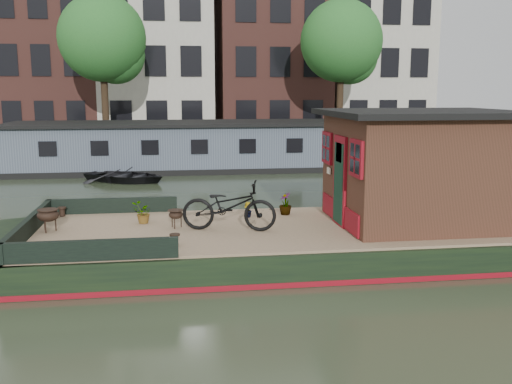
{
  "coord_description": "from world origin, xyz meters",
  "views": [
    {
      "loc": [
        -3.03,
        -11.51,
        3.48
      ],
      "look_at": [
        -1.3,
        0.5,
        1.32
      ],
      "focal_mm": 40.0,
      "sensor_mm": 36.0,
      "label": 1
    }
  ],
  "objects": [
    {
      "name": "potted_plant_c",
      "position": [
        -3.74,
        0.71,
        0.88
      ],
      "size": [
        0.55,
        0.54,
        0.47
      ],
      "primitive_type": "imported",
      "rotation": [
        0.0,
        0.0,
        3.74
      ],
      "color": "maroon",
      "rests_on": "houseboat_deck"
    },
    {
      "name": "cabin",
      "position": [
        2.19,
        0.0,
        1.88
      ],
      "size": [
        4.0,
        3.5,
        2.42
      ],
      "color": "#321E13",
      "rests_on": "houseboat_deck"
    },
    {
      "name": "tree_right",
      "position": [
        6.14,
        19.07,
        5.89
      ],
      "size": [
        4.4,
        4.4,
        7.4
      ],
      "color": "#332316",
      "rests_on": "quay"
    },
    {
      "name": "far_houseboat",
      "position": [
        0.0,
        14.0,
        0.97
      ],
      "size": [
        20.4,
        4.4,
        2.11
      ],
      "color": "#4C5766",
      "rests_on": "ground"
    },
    {
      "name": "tree_left",
      "position": [
        -6.36,
        19.07,
        5.89
      ],
      "size": [
        4.4,
        4.4,
        7.4
      ],
      "color": "#332316",
      "rests_on": "quay"
    },
    {
      "name": "quay",
      "position": [
        0.0,
        20.5,
        0.45
      ],
      "size": [
        60.0,
        6.0,
        0.9
      ],
      "primitive_type": "cube",
      "color": "#47443F",
      "rests_on": "ground"
    },
    {
      "name": "brazier_front",
      "position": [
        -3.03,
        0.21,
        0.84
      ],
      "size": [
        0.43,
        0.43,
        0.38
      ],
      "primitive_type": null,
      "rotation": [
        0.0,
        0.0,
        0.25
      ],
      "color": "black",
      "rests_on": "houseboat_deck"
    },
    {
      "name": "potted_plant_b",
      "position": [
        -1.41,
        1.01,
        0.82
      ],
      "size": [
        0.23,
        0.24,
        0.34
      ],
      "primitive_type": "imported",
      "rotation": [
        0.0,
        0.0,
        2.18
      ],
      "color": "maroon",
      "rests_on": "houseboat_deck"
    },
    {
      "name": "bicycle",
      "position": [
        -1.95,
        -0.16,
        1.16
      ],
      "size": [
        2.04,
        1.13,
        1.02
      ],
      "primitive_type": "imported",
      "rotation": [
        0.0,
        0.0,
        1.32
      ],
      "color": "black",
      "rests_on": "houseboat_deck"
    },
    {
      "name": "brazier_rear",
      "position": [
        -5.6,
        0.27,
        0.88
      ],
      "size": [
        0.55,
        0.55,
        0.46
      ],
      "primitive_type": null,
      "rotation": [
        0.0,
        0.0,
        0.34
      ],
      "color": "black",
      "rests_on": "houseboat_deck"
    },
    {
      "name": "ground",
      "position": [
        0.0,
        0.0,
        0.0
      ],
      "size": [
        120.0,
        120.0,
        0.0
      ],
      "primitive_type": "plane",
      "color": "#25301E",
      "rests_on": "ground"
    },
    {
      "name": "potted_plant_d",
      "position": [
        -0.52,
        1.16,
        0.91
      ],
      "size": [
        0.32,
        0.32,
        0.52
      ],
      "primitive_type": "imported",
      "rotation": [
        0.0,
        0.0,
        4.81
      ],
      "color": "#A0322B",
      "rests_on": "houseboat_deck"
    },
    {
      "name": "bow_bulwark",
      "position": [
        -5.07,
        0.0,
        0.82
      ],
      "size": [
        3.0,
        4.0,
        0.35
      ],
      "color": "black",
      "rests_on": "houseboat_deck"
    },
    {
      "name": "bollard_stbd",
      "position": [
        -3.06,
        -1.18,
        0.76
      ],
      "size": [
        0.19,
        0.19,
        0.22
      ],
      "primitive_type": "cylinder",
      "color": "black",
      "rests_on": "houseboat_deck"
    },
    {
      "name": "townhouse_row",
      "position": [
        0.15,
        27.5,
        7.9
      ],
      "size": [
        27.25,
        8.0,
        16.5
      ],
      "color": "brown",
      "rests_on": "ground"
    },
    {
      "name": "dinghy",
      "position": [
        -4.93,
        10.86,
        0.34
      ],
      "size": [
        4.07,
        3.73,
        0.69
      ],
      "primitive_type": "imported",
      "rotation": [
        0.0,
        0.0,
        1.04
      ],
      "color": "black",
      "rests_on": "ground"
    },
    {
      "name": "bollard_port",
      "position": [
        -5.6,
        1.7,
        0.76
      ],
      "size": [
        0.19,
        0.19,
        0.21
      ],
      "primitive_type": "cylinder",
      "color": "black",
      "rests_on": "houseboat_deck"
    },
    {
      "name": "houseboat_deck",
      "position": [
        0.0,
        0.0,
        0.62
      ],
      "size": [
        11.8,
        3.8,
        0.05
      ],
      "primitive_type": "cube",
      "color": "#9C8060",
      "rests_on": "houseboat_hull"
    },
    {
      "name": "houseboat_hull",
      "position": [
        -1.33,
        0.0,
        0.27
      ],
      "size": [
        14.01,
        4.02,
        0.6
      ],
      "color": "black",
      "rests_on": "ground"
    }
  ]
}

